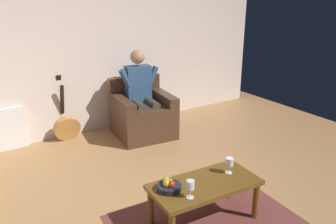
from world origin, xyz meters
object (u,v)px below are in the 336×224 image
wine_glass_near (190,186)px  wine_glass_far (229,163)px  guitar (67,126)px  fruit_bowl (169,186)px  armchair (143,115)px  coffee_table (205,189)px  person_seated (141,91)px

wine_glass_near → wine_glass_far: wine_glass_near is taller
guitar → fruit_bowl: (-0.16, 2.54, 0.24)m
armchair → coffee_table: 2.27m
wine_glass_far → armchair: bearing=-96.0°
armchair → wine_glass_near: armchair is taller
person_seated → wine_glass_far: bearing=90.4°
coffee_table → fruit_bowl: 0.37m
fruit_bowl → person_seated: bearing=-112.7°
armchair → coffee_table: (0.55, 2.20, 0.04)m
person_seated → coffee_table: (0.55, 2.23, -0.34)m
person_seated → wine_glass_near: person_seated is taller
armchair → wine_glass_far: bearing=90.4°
coffee_table → guitar: size_ratio=1.11×
wine_glass_far → fruit_bowl: 0.67m
person_seated → wine_glass_near: 2.50m
guitar → fruit_bowl: 2.56m
person_seated → fruit_bowl: bearing=73.7°
coffee_table → fruit_bowl: bearing=-13.8°
wine_glass_near → wine_glass_far: bearing=-166.3°
coffee_table → armchair: bearing=-103.9°
guitar → coffee_table: bearing=100.9°
coffee_table → wine_glass_near: (0.26, 0.12, 0.18)m
coffee_table → wine_glass_near: wine_glass_near is taller
wine_glass_near → wine_glass_far: 0.60m
armchair → coffee_table: size_ratio=0.84×
armchair → coffee_table: armchair is taller
armchair → fruit_bowl: armchair is taller
coffee_table → guitar: guitar is taller
fruit_bowl → armchair: bearing=-112.9°
armchair → person_seated: (-0.00, -0.03, 0.38)m
person_seated → wine_glass_near: size_ratio=7.67×
guitar → person_seated: bearing=159.3°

